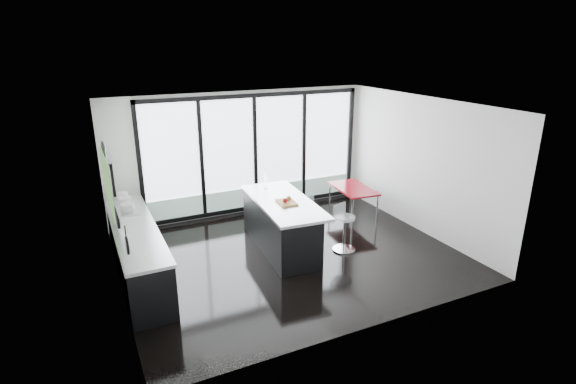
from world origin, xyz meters
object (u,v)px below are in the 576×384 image
island (280,224)px  bar_stool_near (344,233)px  red_table (353,201)px  bar_stool_far (312,224)px

island → bar_stool_near: (1.06, -0.65, -0.14)m
island → red_table: island is taller
island → bar_stool_near: 1.25m
bar_stool_near → red_table: size_ratio=0.56×
bar_stool_far → island: bearing=173.0°
island → red_table: 2.35m
bar_stool_near → red_table: bar_stool_near is taller
island → bar_stool_near: size_ratio=3.47×
bar_stool_near → bar_stool_far: bar_stool_near is taller
island → red_table: bearing=20.2°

